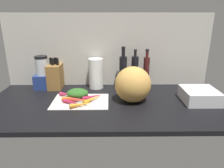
% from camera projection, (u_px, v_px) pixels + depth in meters
% --- Properties ---
extents(ground_plane, '(1.70, 0.80, 0.03)m').
position_uv_depth(ground_plane, '(108.00, 103.00, 1.46)').
color(ground_plane, black).
extents(wall_back, '(1.70, 0.03, 0.60)m').
position_uv_depth(wall_back, '(108.00, 50.00, 1.72)').
color(wall_back, '#BCB7AD').
rests_on(wall_back, ground_plane).
extents(cutting_board, '(0.39, 0.28, 0.01)m').
position_uv_depth(cutting_board, '(81.00, 101.00, 1.45)').
color(cutting_board, beige).
rests_on(cutting_board, ground_plane).
extents(carrot_0, '(0.12, 0.05, 0.03)m').
position_uv_depth(carrot_0, '(67.00, 94.00, 1.53)').
color(carrot_0, '#B2264C').
rests_on(carrot_0, cutting_board).
extents(carrot_1, '(0.11, 0.11, 0.02)m').
position_uv_depth(carrot_1, '(81.00, 97.00, 1.49)').
color(carrot_1, orange).
rests_on(carrot_1, cutting_board).
extents(carrot_2, '(0.16, 0.09, 0.03)m').
position_uv_depth(carrot_2, '(83.00, 95.00, 1.51)').
color(carrot_2, '#B2264C').
rests_on(carrot_2, cutting_board).
extents(carrot_3, '(0.15, 0.10, 0.03)m').
position_uv_depth(carrot_3, '(93.00, 96.00, 1.49)').
color(carrot_3, '#B2264C').
rests_on(carrot_3, cutting_board).
extents(carrot_4, '(0.14, 0.04, 0.03)m').
position_uv_depth(carrot_4, '(79.00, 100.00, 1.43)').
color(carrot_4, red).
rests_on(carrot_4, cutting_board).
extents(carrot_5, '(0.14, 0.15, 0.03)m').
position_uv_depth(carrot_5, '(93.00, 99.00, 1.44)').
color(carrot_5, orange).
rests_on(carrot_5, cutting_board).
extents(carrot_6, '(0.15, 0.09, 0.03)m').
position_uv_depth(carrot_6, '(81.00, 104.00, 1.36)').
color(carrot_6, orange).
rests_on(carrot_6, cutting_board).
extents(carrot_7, '(0.10, 0.11, 0.03)m').
position_uv_depth(carrot_7, '(86.00, 96.00, 1.48)').
color(carrot_7, red).
rests_on(carrot_7, cutting_board).
extents(carrot_8, '(0.14, 0.10, 0.03)m').
position_uv_depth(carrot_8, '(72.00, 102.00, 1.39)').
color(carrot_8, '#B2264C').
rests_on(carrot_8, cutting_board).
extents(carrot_9, '(0.18, 0.06, 0.03)m').
position_uv_depth(carrot_9, '(74.00, 98.00, 1.46)').
color(carrot_9, orange).
rests_on(carrot_9, cutting_board).
extents(carrot_greens_pile, '(0.16, 0.12, 0.07)m').
position_uv_depth(carrot_greens_pile, '(78.00, 93.00, 1.49)').
color(carrot_greens_pile, '#2D6023').
rests_on(carrot_greens_pile, cutting_board).
extents(winter_squash, '(0.25, 0.23, 0.25)m').
position_uv_depth(winter_squash, '(133.00, 85.00, 1.41)').
color(winter_squash, gold).
rests_on(winter_squash, ground_plane).
extents(knife_block, '(0.11, 0.16, 0.25)m').
position_uv_depth(knife_block, '(55.00, 76.00, 1.69)').
color(knife_block, olive).
rests_on(knife_block, ground_plane).
extents(blender_appliance, '(0.13, 0.13, 0.27)m').
position_uv_depth(blender_appliance, '(43.00, 75.00, 1.68)').
color(blender_appliance, navy).
rests_on(blender_appliance, ground_plane).
extents(paper_towel_roll, '(0.12, 0.12, 0.25)m').
position_uv_depth(paper_towel_roll, '(96.00, 73.00, 1.69)').
color(paper_towel_roll, white).
rests_on(paper_towel_roll, ground_plane).
extents(bottle_0, '(0.06, 0.06, 0.35)m').
position_uv_depth(bottle_0, '(123.00, 72.00, 1.67)').
color(bottle_0, black).
rests_on(bottle_0, ground_plane).
extents(bottle_1, '(0.06, 0.06, 0.32)m').
position_uv_depth(bottle_1, '(135.00, 72.00, 1.69)').
color(bottle_1, black).
rests_on(bottle_1, ground_plane).
extents(bottle_2, '(0.05, 0.05, 0.32)m').
position_uv_depth(bottle_2, '(146.00, 72.00, 1.69)').
color(bottle_2, '#471919').
rests_on(bottle_2, ground_plane).
extents(dish_rack, '(0.23, 0.24, 0.09)m').
position_uv_depth(dish_rack, '(199.00, 95.00, 1.44)').
color(dish_rack, silver).
rests_on(dish_rack, ground_plane).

